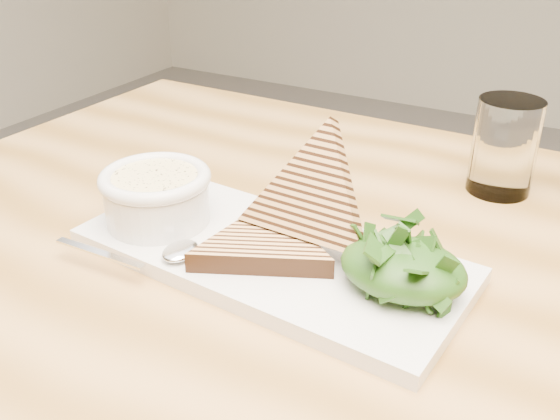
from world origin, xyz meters
The scene contains 13 objects.
table_top centered at (0.05, 0.20, 0.74)m, with size 1.33×0.89×0.04m, color #B78445.
table_leg_bl centered at (-0.57, 0.59, 0.36)m, with size 0.06×0.06×0.72m, color #B78445.
platter centered at (-0.10, 0.19, 0.77)m, with size 0.39×0.17×0.02m, color white.
soup_bowl centered at (-0.23, 0.18, 0.80)m, with size 0.11×0.11×0.04m, color white.
soup centered at (-0.23, 0.18, 0.83)m, with size 0.09×0.09×0.01m, color #F5DF93.
bowl_rim centered at (-0.23, 0.18, 0.83)m, with size 0.12×0.12×0.01m, color white.
sandwich_flat centered at (-0.10, 0.18, 0.79)m, with size 0.16×0.16×0.02m, color tan, non-canonical shape.
sandwich_lean centered at (-0.07, 0.22, 0.83)m, with size 0.16×0.16×0.09m, color tan, non-canonical shape.
salad_base centered at (0.04, 0.19, 0.80)m, with size 0.11×0.09×0.04m, color #15380D.
arugula_pile centered at (0.04, 0.19, 0.81)m, with size 0.11×0.10×0.05m, color #2A5216, non-canonical shape.
spoon_bowl centered at (-0.17, 0.14, 0.78)m, with size 0.03×0.04×0.01m, color silver.
spoon_handle centered at (-0.24, 0.10, 0.78)m, with size 0.11×0.01×0.00m, color silver.
glass_near centered at (0.06, 0.47, 0.82)m, with size 0.08×0.08×0.12m, color white.
Camera 1 is at (0.17, -0.26, 1.10)m, focal length 40.00 mm.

